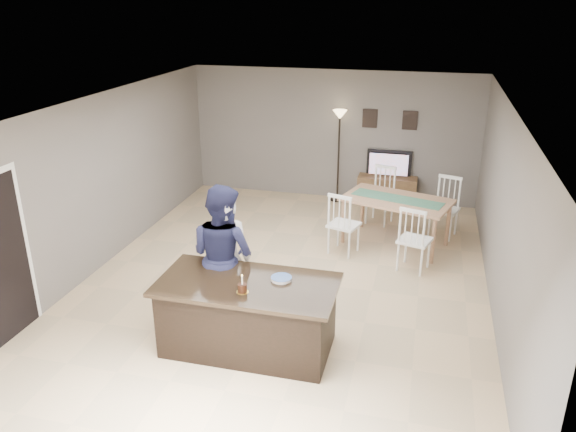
% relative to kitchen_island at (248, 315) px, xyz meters
% --- Properties ---
extents(floor, '(8.00, 8.00, 0.00)m').
position_rel_kitchen_island_xyz_m(floor, '(0.00, 1.80, -0.45)').
color(floor, tan).
rests_on(floor, ground).
extents(room_shell, '(8.00, 8.00, 8.00)m').
position_rel_kitchen_island_xyz_m(room_shell, '(0.00, 1.80, 1.22)').
color(room_shell, slate).
rests_on(room_shell, floor).
extents(kitchen_island, '(2.15, 1.10, 0.90)m').
position_rel_kitchen_island_xyz_m(kitchen_island, '(0.00, 0.00, 0.00)').
color(kitchen_island, black).
rests_on(kitchen_island, floor).
extents(tv_console, '(1.20, 0.40, 0.60)m').
position_rel_kitchen_island_xyz_m(tv_console, '(1.20, 5.57, -0.15)').
color(tv_console, brown).
rests_on(tv_console, floor).
extents(television, '(0.91, 0.12, 0.53)m').
position_rel_kitchen_island_xyz_m(television, '(1.20, 5.64, 0.41)').
color(television, black).
rests_on(television, tv_console).
extents(tv_screen_glow, '(0.78, 0.00, 0.78)m').
position_rel_kitchen_island_xyz_m(tv_screen_glow, '(1.20, 5.56, 0.42)').
color(tv_screen_glow, '#DC4F18').
rests_on(tv_screen_glow, tv_console).
extents(picture_frames, '(1.10, 0.02, 0.38)m').
position_rel_kitchen_island_xyz_m(picture_frames, '(1.15, 5.78, 1.30)').
color(picture_frames, black).
rests_on(picture_frames, room_shell).
extents(woman, '(0.72, 0.54, 1.78)m').
position_rel_kitchen_island_xyz_m(woman, '(-0.48, 0.59, 0.44)').
color(woman, silver).
rests_on(woman, floor).
extents(man, '(1.13, 1.01, 1.91)m').
position_rel_kitchen_island_xyz_m(man, '(-0.51, 0.55, 0.50)').
color(man, '#1C1E3D').
rests_on(man, floor).
extents(birthday_cake, '(0.15, 0.15, 0.23)m').
position_rel_kitchen_island_xyz_m(birthday_cake, '(0.02, -0.23, 0.50)').
color(birthday_cake, gold).
rests_on(birthday_cake, kitchen_island).
extents(plate_stack, '(0.25, 0.25, 0.04)m').
position_rel_kitchen_island_xyz_m(plate_stack, '(0.38, 0.17, 0.47)').
color(plate_stack, white).
rests_on(plate_stack, kitchen_island).
extents(dining_table, '(2.21, 2.42, 1.09)m').
position_rel_kitchen_island_xyz_m(dining_table, '(1.51, 3.60, 0.24)').
color(dining_table, '#A37958').
rests_on(dining_table, floor).
extents(floor_lamp, '(0.29, 0.29, 1.93)m').
position_rel_kitchen_island_xyz_m(floor_lamp, '(0.16, 5.59, 1.04)').
color(floor_lamp, black).
rests_on(floor_lamp, floor).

